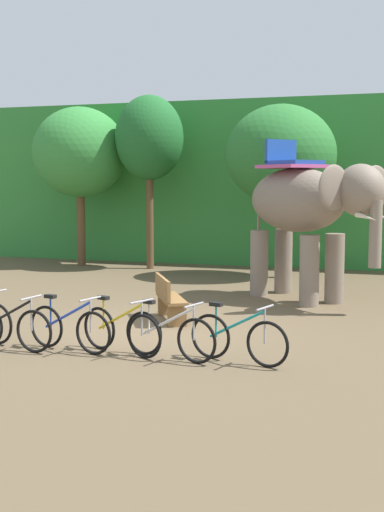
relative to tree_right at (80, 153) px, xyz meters
name	(u,v)px	position (x,y,z in m)	size (l,w,h in m)	color
ground_plane	(148,328)	(5.91, -8.76, -3.73)	(80.00, 80.00, 0.00)	brown
foliage_hedge	(283,183)	(5.91, 4.48, -1.00)	(36.00, 6.00, 5.47)	#338438
tree_right	(80,153)	(0.00, 0.00, 0.00)	(3.09, 3.09, 5.23)	brown
tree_center	(149,139)	(2.53, -0.15, 0.40)	(2.16, 2.16, 5.50)	brown
tree_far_left	(281,155)	(6.89, -0.93, -0.20)	(3.17, 3.17, 4.98)	brown
elephant	(306,207)	(8.24, -4.76, -1.53)	(3.87, 3.48, 3.78)	gray
bike_black	(9,327)	(4.37, -11.06, -3.35)	(1.70, 0.52, 0.92)	black
bike_blue	(69,328)	(5.35, -10.83, -3.35)	(1.68, 0.57, 0.92)	black
bike_yellow	(121,330)	(6.23, -10.73, -3.35)	(1.62, 0.72, 0.92)	black
bike_white	(169,335)	(7.09, -10.82, -3.35)	(1.67, 0.61, 0.92)	black
bike_teal	(238,338)	(8.17, -10.71, -3.35)	(1.66, 0.62, 0.92)	black
wooden_bench	(168,297)	(6.03, -7.97, -3.26)	(1.10, 1.50, 0.89)	brown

